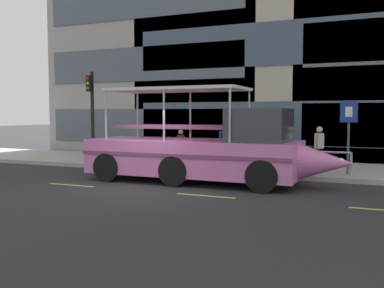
% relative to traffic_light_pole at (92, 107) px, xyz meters
% --- Properties ---
extents(ground_plane, '(120.00, 120.00, 0.00)m').
position_rel_traffic_light_pole_xyz_m(ground_plane, '(5.11, -3.95, -2.67)').
color(ground_plane, '#2B2B2D').
extents(sidewalk, '(32.00, 4.80, 0.18)m').
position_rel_traffic_light_pole_xyz_m(sidewalk, '(5.11, 1.65, -2.58)').
color(sidewalk, '#A8A59E').
rests_on(sidewalk, ground_plane).
extents(curb_edge, '(32.00, 0.18, 0.18)m').
position_rel_traffic_light_pole_xyz_m(curb_edge, '(5.11, -0.84, -2.58)').
color(curb_edge, '#B2ADA3').
rests_on(curb_edge, ground_plane).
extents(lane_centreline, '(25.80, 0.12, 0.01)m').
position_rel_traffic_light_pole_xyz_m(lane_centreline, '(5.11, -4.89, -2.66)').
color(lane_centreline, '#DBD64C').
rests_on(lane_centreline, ground_plane).
extents(curb_guardrail, '(11.03, 0.09, 0.87)m').
position_rel_traffic_light_pole_xyz_m(curb_guardrail, '(5.76, -0.50, -1.89)').
color(curb_guardrail, '#9EA0A8').
rests_on(curb_guardrail, sidewalk).
extents(traffic_light_pole, '(0.24, 0.46, 4.10)m').
position_rel_traffic_light_pole_xyz_m(traffic_light_pole, '(0.00, 0.00, 0.00)').
color(traffic_light_pole, black).
rests_on(traffic_light_pole, sidewalk).
extents(parking_sign, '(0.60, 0.12, 2.64)m').
position_rel_traffic_light_pole_xyz_m(parking_sign, '(11.09, 0.05, -0.69)').
color(parking_sign, '#4C4F54').
rests_on(parking_sign, sidewalk).
extents(duck_tour_boat, '(9.17, 2.56, 3.26)m').
position_rel_traffic_light_pole_xyz_m(duck_tour_boat, '(6.67, -2.64, -1.58)').
color(duck_tour_boat, pink).
rests_on(duck_tour_boat, ground_plane).
extents(pedestrian_near_bow, '(0.34, 0.40, 1.69)m').
position_rel_traffic_light_pole_xyz_m(pedestrian_near_bow, '(9.98, 0.96, -1.47)').
color(pedestrian_near_bow, black).
rests_on(pedestrian_near_bow, sidewalk).
extents(pedestrian_mid_left, '(0.29, 0.46, 1.71)m').
position_rel_traffic_light_pole_xyz_m(pedestrian_mid_left, '(6.04, 0.93, -1.45)').
color(pedestrian_mid_left, '#47423D').
rests_on(pedestrian_mid_left, sidewalk).
extents(pedestrian_mid_right, '(0.28, 0.39, 1.51)m').
position_rel_traffic_light_pole_xyz_m(pedestrian_mid_right, '(4.35, 0.29, -1.58)').
color(pedestrian_mid_right, '#47423D').
rests_on(pedestrian_mid_right, sidewalk).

